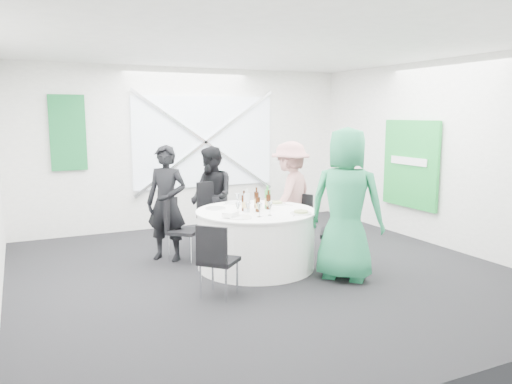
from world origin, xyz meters
name	(u,v)px	position (x,y,z in m)	size (l,w,h in m)	color
floor	(263,271)	(0.00, 0.00, 0.00)	(6.00, 6.00, 0.00)	black
ceiling	(263,46)	(0.00, 0.00, 2.80)	(6.00, 6.00, 0.00)	silver
wall_back	(188,148)	(0.00, 3.00, 1.40)	(6.00, 6.00, 0.00)	silver
wall_front	(452,199)	(0.00, -3.00, 1.40)	(6.00, 6.00, 0.00)	silver
wall_right	(442,154)	(3.00, 0.00, 1.40)	(6.00, 6.00, 0.00)	silver
window_panel	(205,142)	(0.30, 2.96, 1.50)	(2.60, 0.03, 1.60)	silver
window_brace_a	(205,142)	(0.30, 2.92, 1.50)	(0.05, 0.05, 3.16)	silver
window_brace_b	(205,142)	(0.30, 2.92, 1.50)	(0.05, 0.05, 3.16)	silver
green_banner	(68,133)	(-2.00, 2.95, 1.70)	(0.55, 0.04, 1.20)	#146531
green_sign	(410,164)	(2.94, 0.60, 1.20)	(0.05, 1.20, 1.40)	green
banquet_table	(256,239)	(0.00, 0.20, 0.38)	(1.56, 1.56, 0.76)	white
chair_back	(214,210)	(-0.16, 1.33, 0.59)	(0.51, 0.52, 1.00)	black
chair_back_left	(179,225)	(-0.83, 0.91, 0.50)	(0.55, 0.55, 0.86)	black
chair_back_right	(298,218)	(0.92, 0.69, 0.48)	(0.51, 0.51, 0.83)	black
chair_front_right	(347,226)	(0.94, -0.49, 0.60)	(0.65, 0.65, 1.02)	black
chair_front_left	(216,256)	(-0.88, -0.64, 0.48)	(0.53, 0.53, 0.83)	black
person_man_back_left	(167,203)	(-0.95, 1.04, 0.79)	(0.58, 0.38, 1.58)	black
person_man_back	(212,196)	(-0.13, 1.48, 0.76)	(0.74, 0.41, 1.52)	black
person_woman_pink	(290,195)	(0.88, 0.85, 0.80)	(1.03, 0.48, 1.60)	tan
person_woman_green	(346,204)	(0.77, -0.69, 0.92)	(0.90, 0.59, 1.85)	#268B59
plate_back	(235,203)	(-0.03, 0.80, 0.77)	(0.29, 0.29, 0.01)	white
plate_back_left	(216,208)	(-0.44, 0.52, 0.77)	(0.27, 0.27, 0.01)	white
plate_back_right	(276,203)	(0.44, 0.47, 0.78)	(0.26, 0.26, 0.04)	white
plate_front_right	(301,213)	(0.41, -0.25, 0.78)	(0.27, 0.27, 0.04)	white
plate_front_left	(240,217)	(-0.38, -0.15, 0.77)	(0.28, 0.28, 0.01)	white
napkin	(231,214)	(-0.47, -0.08, 0.80)	(0.20, 0.13, 0.05)	white
beer_bottle_a	(244,203)	(-0.16, 0.23, 0.86)	(0.06, 0.06, 0.27)	#3B1A0A
beer_bottle_b	(256,200)	(0.08, 0.35, 0.87)	(0.06, 0.06, 0.28)	#3B1A0A
beer_bottle_c	(268,202)	(0.18, 0.19, 0.86)	(0.06, 0.06, 0.25)	#3B1A0A
beer_bottle_d	(258,205)	(-0.03, 0.09, 0.86)	(0.06, 0.06, 0.25)	#3B1A0A
green_water_bottle	(268,199)	(0.19, 0.24, 0.88)	(0.08, 0.08, 0.31)	green
clear_water_bottle	(247,203)	(-0.15, 0.15, 0.88)	(0.08, 0.08, 0.30)	silver
wine_glass_a	(248,206)	(-0.26, -0.11, 0.88)	(0.07, 0.07, 0.17)	white
wine_glass_b	(270,205)	(0.01, -0.17, 0.88)	(0.07, 0.07, 0.17)	white
wine_glass_c	(237,197)	(-0.10, 0.58, 0.88)	(0.07, 0.07, 0.17)	white
wine_glass_d	(259,207)	(-0.14, -0.20, 0.88)	(0.07, 0.07, 0.17)	white
wine_glass_e	(238,206)	(-0.35, -0.02, 0.88)	(0.07, 0.07, 0.17)	white
fork_a	(288,205)	(0.56, 0.35, 0.76)	(0.01, 0.15, 0.01)	silver
knife_a	(272,203)	(0.43, 0.58, 0.76)	(0.01, 0.15, 0.01)	silver
fork_b	(295,215)	(0.29, -0.30, 0.76)	(0.01, 0.15, 0.01)	silver
knife_b	(300,210)	(0.52, -0.05, 0.76)	(0.01, 0.15, 0.01)	silver
fork_c	(253,202)	(0.21, 0.74, 0.76)	(0.01, 0.15, 0.01)	silver
knife_c	(229,204)	(-0.15, 0.76, 0.76)	(0.01, 0.15, 0.01)	silver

